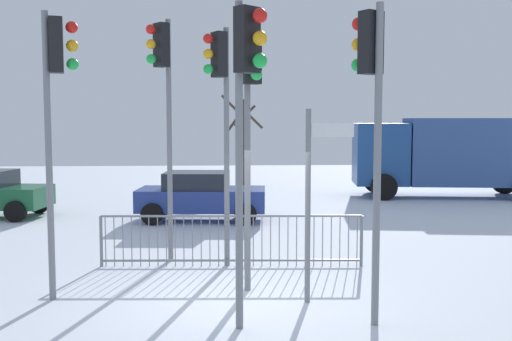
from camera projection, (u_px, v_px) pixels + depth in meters
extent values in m
plane|color=silver|center=(234.00, 302.00, 9.88)|extent=(60.00, 60.00, 0.00)
cylinder|color=slate|center=(227.00, 148.00, 12.14)|extent=(0.11, 0.11, 4.88)
cube|color=black|center=(219.00, 55.00, 11.90)|extent=(0.35, 0.39, 0.90)
sphere|color=red|center=(208.00, 39.00, 11.73)|extent=(0.20, 0.20, 0.20)
sphere|color=orange|center=(208.00, 54.00, 11.76)|extent=(0.20, 0.20, 0.20)
sphere|color=green|center=(208.00, 69.00, 11.78)|extent=(0.20, 0.20, 0.20)
cylinder|color=slate|center=(169.00, 142.00, 12.57)|extent=(0.11, 0.11, 5.12)
cube|color=black|center=(161.00, 45.00, 12.30)|extent=(0.37, 0.39, 0.90)
sphere|color=red|center=(151.00, 29.00, 12.11)|extent=(0.20, 0.20, 0.20)
sphere|color=orange|center=(151.00, 44.00, 12.14)|extent=(0.20, 0.20, 0.20)
sphere|color=green|center=(151.00, 59.00, 12.16)|extent=(0.20, 0.20, 0.20)
cylinder|color=slate|center=(247.00, 161.00, 10.36)|extent=(0.11, 0.11, 4.63)
cube|color=black|center=(251.00, 58.00, 10.06)|extent=(0.37, 0.31, 0.90)
sphere|color=red|center=(256.00, 38.00, 9.81)|extent=(0.20, 0.20, 0.20)
sphere|color=orange|center=(256.00, 56.00, 9.83)|extent=(0.20, 0.20, 0.20)
sphere|color=green|center=(256.00, 74.00, 9.86)|extent=(0.20, 0.20, 0.20)
cylinder|color=slate|center=(377.00, 167.00, 8.57)|extent=(0.11, 0.11, 4.68)
cube|color=black|center=(371.00, 43.00, 8.56)|extent=(0.39, 0.36, 0.90)
sphere|color=red|center=(359.00, 24.00, 8.73)|extent=(0.20, 0.20, 0.20)
sphere|color=orange|center=(358.00, 45.00, 8.76)|extent=(0.20, 0.20, 0.20)
sphere|color=green|center=(358.00, 65.00, 8.78)|extent=(0.20, 0.20, 0.20)
cylinder|color=slate|center=(49.00, 158.00, 9.82)|extent=(0.11, 0.11, 4.79)
cube|color=black|center=(56.00, 45.00, 9.71)|extent=(0.29, 0.36, 0.90)
sphere|color=red|center=(72.00, 27.00, 9.75)|extent=(0.20, 0.20, 0.20)
sphere|color=orange|center=(72.00, 46.00, 9.78)|extent=(0.20, 0.20, 0.20)
sphere|color=green|center=(73.00, 64.00, 9.81)|extent=(0.20, 0.20, 0.20)
cylinder|color=slate|center=(239.00, 168.00, 8.43)|extent=(0.11, 0.11, 4.67)
cube|color=black|center=(247.00, 40.00, 8.16)|extent=(0.39, 0.38, 0.90)
sphere|color=red|center=(260.00, 16.00, 7.96)|extent=(0.20, 0.20, 0.20)
sphere|color=orange|center=(260.00, 38.00, 7.99)|extent=(0.20, 0.20, 0.20)
sphere|color=green|center=(260.00, 61.00, 8.01)|extent=(0.20, 0.20, 0.20)
cylinder|color=slate|center=(308.00, 207.00, 9.72)|extent=(0.09, 0.09, 3.20)
cube|color=white|center=(333.00, 130.00, 9.63)|extent=(0.70, 0.04, 0.22)
cube|color=slate|center=(232.00, 216.00, 12.20)|extent=(5.38, 0.29, 0.04)
cube|color=slate|center=(232.00, 260.00, 12.28)|extent=(5.38, 0.29, 0.04)
cylinder|color=slate|center=(106.00, 241.00, 12.22)|extent=(0.02, 0.02, 1.05)
cylinder|color=slate|center=(114.00, 241.00, 12.22)|extent=(0.02, 0.02, 1.05)
cylinder|color=slate|center=(123.00, 241.00, 12.23)|extent=(0.02, 0.02, 1.05)
cylinder|color=slate|center=(132.00, 241.00, 12.23)|extent=(0.02, 0.02, 1.05)
cylinder|color=slate|center=(140.00, 241.00, 12.23)|extent=(0.02, 0.02, 1.05)
cylinder|color=slate|center=(149.00, 241.00, 12.23)|extent=(0.02, 0.02, 1.05)
cylinder|color=slate|center=(158.00, 241.00, 12.23)|extent=(0.02, 0.02, 1.05)
cylinder|color=slate|center=(166.00, 241.00, 12.23)|extent=(0.02, 0.02, 1.05)
cylinder|color=slate|center=(175.00, 241.00, 12.24)|extent=(0.02, 0.02, 1.05)
cylinder|color=slate|center=(184.00, 241.00, 12.24)|extent=(0.02, 0.02, 1.05)
cylinder|color=slate|center=(193.00, 241.00, 12.24)|extent=(0.02, 0.02, 1.05)
cylinder|color=slate|center=(201.00, 241.00, 12.24)|extent=(0.02, 0.02, 1.05)
cylinder|color=slate|center=(210.00, 241.00, 12.24)|extent=(0.02, 0.02, 1.05)
cylinder|color=slate|center=(219.00, 241.00, 12.25)|extent=(0.02, 0.02, 1.05)
cylinder|color=slate|center=(227.00, 241.00, 12.25)|extent=(0.02, 0.02, 1.05)
cylinder|color=slate|center=(236.00, 241.00, 12.25)|extent=(0.02, 0.02, 1.05)
cylinder|color=slate|center=(245.00, 241.00, 12.25)|extent=(0.02, 0.02, 1.05)
cylinder|color=slate|center=(253.00, 241.00, 12.25)|extent=(0.02, 0.02, 1.05)
cylinder|color=slate|center=(262.00, 241.00, 12.25)|extent=(0.02, 0.02, 1.05)
cylinder|color=slate|center=(271.00, 241.00, 12.26)|extent=(0.02, 0.02, 1.05)
cylinder|color=slate|center=(279.00, 241.00, 12.26)|extent=(0.02, 0.02, 1.05)
cylinder|color=slate|center=(288.00, 241.00, 12.26)|extent=(0.02, 0.02, 1.05)
cylinder|color=slate|center=(297.00, 241.00, 12.26)|extent=(0.02, 0.02, 1.05)
cylinder|color=slate|center=(305.00, 241.00, 12.26)|extent=(0.02, 0.02, 1.05)
cylinder|color=slate|center=(314.00, 241.00, 12.27)|extent=(0.02, 0.02, 1.05)
cylinder|color=slate|center=(323.00, 241.00, 12.27)|extent=(0.02, 0.02, 1.05)
cylinder|color=slate|center=(331.00, 241.00, 12.27)|extent=(0.02, 0.02, 1.05)
cylinder|color=slate|center=(340.00, 241.00, 12.27)|extent=(0.02, 0.02, 1.05)
cylinder|color=slate|center=(348.00, 241.00, 12.27)|extent=(0.02, 0.02, 1.05)
cylinder|color=slate|center=(357.00, 241.00, 12.27)|extent=(0.02, 0.02, 1.05)
cylinder|color=slate|center=(101.00, 241.00, 12.22)|extent=(0.06, 0.06, 1.05)
cylinder|color=slate|center=(361.00, 241.00, 12.27)|extent=(0.06, 0.06, 1.05)
cube|color=navy|center=(202.00, 199.00, 17.88)|extent=(3.92, 1.98, 0.65)
cube|color=#1E232D|center=(197.00, 181.00, 17.84)|extent=(2.01, 1.64, 0.55)
cylinder|color=black|center=(248.00, 206.00, 18.73)|extent=(0.65, 0.27, 0.64)
cylinder|color=black|center=(246.00, 214.00, 17.04)|extent=(0.65, 0.27, 0.64)
cylinder|color=black|center=(163.00, 206.00, 18.78)|extent=(0.65, 0.27, 0.64)
cylinder|color=black|center=(152.00, 214.00, 17.09)|extent=(0.65, 0.27, 0.64)
cylinder|color=black|center=(39.00, 203.00, 19.29)|extent=(0.66, 0.29, 0.64)
cylinder|color=black|center=(15.00, 211.00, 17.60)|extent=(0.66, 0.29, 0.64)
cube|color=#33518C|center=(472.00, 151.00, 23.24)|extent=(5.26, 3.01, 2.60)
cube|color=navy|center=(380.00, 154.00, 23.49)|extent=(2.27, 2.53, 2.40)
cylinder|color=black|center=(384.00, 187.00, 22.40)|extent=(1.03, 0.42, 1.00)
cylinder|color=black|center=(376.00, 181.00, 24.79)|extent=(1.03, 0.42, 1.00)
cylinder|color=black|center=(504.00, 182.00, 24.42)|extent=(1.03, 0.42, 1.00)
cylinder|color=#473828|center=(246.00, 143.00, 27.08)|extent=(0.34, 0.34, 3.97)
cylinder|color=#473828|center=(255.00, 120.00, 26.66)|extent=(0.84, 0.85, 0.75)
cylinder|color=#473828|center=(245.00, 116.00, 27.44)|extent=(1.04, 0.22, 1.02)
cylinder|color=#473828|center=(238.00, 117.00, 27.40)|extent=(1.02, 0.90, 1.29)
cylinder|color=#473828|center=(232.00, 105.00, 26.49)|extent=(0.96, 1.44, 0.99)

